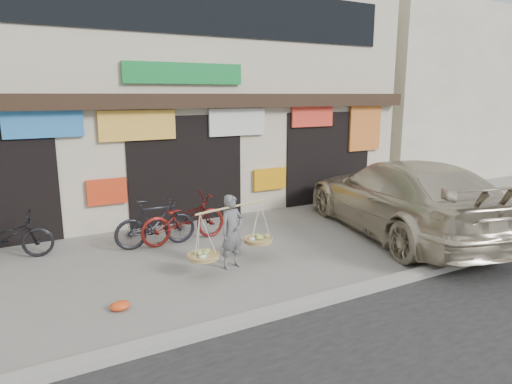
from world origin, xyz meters
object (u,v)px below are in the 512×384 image
bike_0 (4,238)px  bike_1 (155,223)px  bike_2 (184,219)px  street_vendor (232,235)px  suv (402,197)px

bike_0 → bike_1: bike_1 is taller
bike_1 → bike_2: bike_1 is taller
street_vendor → suv: bearing=-14.2°
bike_1 → street_vendor: bearing=-152.6°
bike_2 → suv: 5.03m
bike_0 → bike_1: size_ratio=1.02×
street_vendor → suv: suv is taller
bike_0 → bike_2: bike_2 is taller
street_vendor → bike_1: (-0.89, 1.88, -0.11)m
bike_1 → suv: (5.29, -1.88, 0.35)m
suv → street_vendor: bearing=13.3°
bike_0 → suv: (8.13, -2.49, 0.41)m
street_vendor → bike_0: (-3.73, 2.50, -0.17)m
bike_1 → bike_2: size_ratio=0.88×
street_vendor → suv: (4.40, 0.01, 0.24)m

